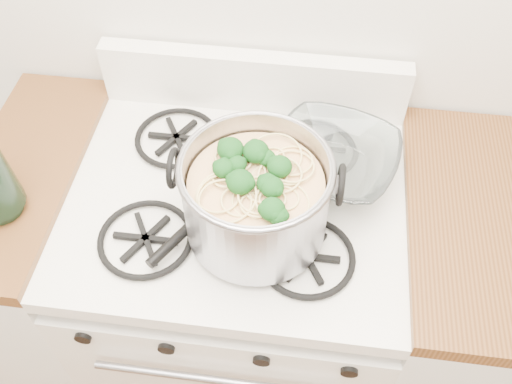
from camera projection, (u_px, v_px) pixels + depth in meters
name	position (u px, v px, depth m)	size (l,w,h in m)	color
gas_range	(240.00, 296.00, 1.65)	(0.76, 0.66, 0.92)	white
counter_left	(71.00, 271.00, 1.67)	(0.25, 0.65, 0.92)	silver
stock_pot	(256.00, 199.00, 1.13)	(0.33, 0.30, 0.20)	#999AA2
spatula	(231.00, 187.00, 1.26)	(0.29, 0.31, 0.02)	black
glass_bowl	(333.00, 165.00, 1.30)	(0.11, 0.11, 0.03)	white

